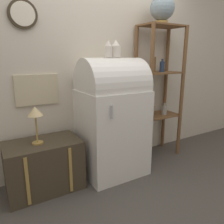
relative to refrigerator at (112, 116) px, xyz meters
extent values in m
plane|color=#4C4742|center=(0.00, -0.23, -0.71)|extent=(12.00, 12.00, 0.00)
cube|color=beige|center=(0.00, 0.34, 0.64)|extent=(7.00, 0.05, 2.70)
cylinder|color=#382D1E|center=(-0.84, 0.30, 1.09)|extent=(0.28, 0.03, 0.28)
cylinder|color=beige|center=(-0.84, 0.28, 1.09)|extent=(0.23, 0.01, 0.23)
cube|color=#C6B793|center=(-0.77, 0.30, 0.33)|extent=(0.46, 0.02, 0.33)
cube|color=white|center=(0.00, 0.00, -0.20)|extent=(0.73, 0.63, 1.02)
cylinder|color=white|center=(0.00, 0.00, 0.37)|extent=(0.71, 0.60, 0.60)
cylinder|color=#B7B7BC|center=(-0.20, -0.34, 0.14)|extent=(0.02, 0.02, 0.14)
cube|color=#423828|center=(-0.82, 0.04, -0.44)|extent=(0.76, 0.47, 0.54)
cube|color=#AD8942|center=(-1.03, -0.20, -0.44)|extent=(0.03, 0.01, 0.48)
cube|color=#AD8942|center=(-0.61, -0.20, -0.44)|extent=(0.03, 0.01, 0.48)
cylinder|color=brown|center=(0.53, -0.05, 0.18)|extent=(0.05, 0.05, 1.79)
cylinder|color=brown|center=(1.10, -0.05, 0.18)|extent=(0.05, 0.05, 1.79)
cylinder|color=brown|center=(0.53, 0.27, 0.18)|extent=(0.05, 0.05, 1.79)
cylinder|color=brown|center=(1.10, 0.27, 0.18)|extent=(0.05, 0.05, 1.79)
cube|color=brown|center=(0.81, 0.11, -0.13)|extent=(0.59, 0.35, 0.02)
cube|color=brown|center=(0.81, 0.11, 0.47)|extent=(0.59, 0.35, 0.02)
cube|color=brown|center=(0.81, 0.11, 1.07)|extent=(0.59, 0.35, 0.02)
cylinder|color=#9E998E|center=(0.89, 0.06, -0.05)|extent=(0.07, 0.07, 0.13)
cylinder|color=#9E998E|center=(0.89, 0.06, 0.04)|extent=(0.03, 0.03, 0.03)
cylinder|color=brown|center=(0.72, 0.14, -0.04)|extent=(0.07, 0.07, 0.15)
cylinder|color=brown|center=(0.72, 0.14, 0.05)|extent=(0.03, 0.03, 0.04)
cylinder|color=#7F6647|center=(0.74, 0.15, -0.06)|extent=(0.08, 0.08, 0.12)
cylinder|color=#7F6647|center=(0.74, 0.15, 0.01)|extent=(0.03, 0.03, 0.03)
cylinder|color=#23334C|center=(0.82, 0.08, 0.55)|extent=(0.07, 0.07, 0.14)
cylinder|color=#23334C|center=(0.82, 0.08, 0.64)|extent=(0.03, 0.03, 0.03)
cylinder|color=brown|center=(0.72, 0.15, 0.58)|extent=(0.08, 0.08, 0.20)
cylinder|color=brown|center=(0.72, 0.15, 0.70)|extent=(0.03, 0.03, 0.05)
cylinder|color=#AD8942|center=(0.77, 0.07, 1.10)|extent=(0.16, 0.16, 0.04)
sphere|color=#7F939E|center=(0.77, 0.07, 1.27)|extent=(0.30, 0.30, 0.30)
cylinder|color=silver|center=(-0.05, -0.01, 0.73)|extent=(0.08, 0.08, 0.12)
cone|color=silver|center=(-0.05, -0.01, 0.82)|extent=(0.07, 0.07, 0.07)
cylinder|color=silver|center=(0.05, 0.01, 0.73)|extent=(0.11, 0.11, 0.13)
cone|color=silver|center=(0.05, 0.01, 0.83)|extent=(0.10, 0.10, 0.07)
cylinder|color=#AD8942|center=(-0.86, 0.02, -0.17)|extent=(0.11, 0.11, 0.02)
cylinder|color=#AD8942|center=(-0.86, 0.02, -0.02)|extent=(0.02, 0.02, 0.28)
cone|color=#DBC184|center=(-0.86, 0.02, 0.16)|extent=(0.15, 0.15, 0.09)
camera|label=1|loc=(-1.27, -2.14, 0.68)|focal=35.00mm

